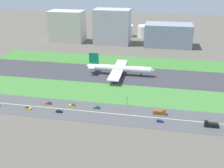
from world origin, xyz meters
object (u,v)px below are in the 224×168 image
object	(u,v)px
airliner	(118,68)
car_2	(49,103)
car_1	(28,108)
traffic_light	(127,101)
car_0	(59,111)
fuel_tank_west	(127,31)
office_tower	(168,35)
truck_1	(211,125)
truck_0	(160,112)
car_3	(97,107)
fuel_tank_east	(170,33)
fuel_tank_centre	(146,31)
car_4	(160,121)
car_5	(72,105)
terminal_building	(67,26)
hangar_building	(112,27)

from	to	relation	value
airliner	car_2	size ratio (longest dim) A/B	14.77
car_1	traffic_light	bearing A→B (deg)	-165.13
car_0	fuel_tank_west	size ratio (longest dim) A/B	0.26
office_tower	truck_1	bearing A→B (deg)	-82.50
truck_0	fuel_tank_west	bearing A→B (deg)	102.92
car_3	fuel_tank_east	bearing A→B (deg)	76.55
airliner	fuel_tank_west	xyz separation A→B (m)	(-12.48, 159.00, 2.01)
car_1	fuel_tank_west	world-z (taller)	fuel_tank_west
truck_0	fuel_tank_centre	size ratio (longest dim) A/B	0.34
truck_1	car_4	distance (m)	31.39
car_2	office_tower	xyz separation A→B (m)	(86.21, 182.00, 13.30)
fuel_tank_east	car_3	bearing A→B (deg)	-103.45
car_3	car_0	bearing A→B (deg)	-157.80
truck_1	traffic_light	distance (m)	57.90
fuel_tank_west	car_5	bearing A→B (deg)	-92.48
car_3	terminal_building	distance (m)	202.11
hangar_building	truck_0	bearing A→B (deg)	-69.83
truck_0	fuel_tank_west	xyz separation A→B (m)	(-52.08, 227.00, 6.57)
car_3	fuel_tank_west	distance (m)	227.27
truck_0	fuel_tank_centre	world-z (taller)	fuel_tank_centre
airliner	car_1	size ratio (longest dim) A/B	14.77
office_tower	fuel_tank_centre	size ratio (longest dim) A/B	2.42
terminal_building	car_1	bearing A→B (deg)	-78.76
airliner	fuel_tank_west	size ratio (longest dim) A/B	3.82
car_4	traffic_light	size ratio (longest dim) A/B	0.61
car_1	traffic_light	size ratio (longest dim) A/B	0.61
car_5	hangar_building	size ratio (longest dim) A/B	0.09
car_3	fuel_tank_centre	world-z (taller)	fuel_tank_centre
truck_1	car_4	bearing A→B (deg)	-0.00
car_0	fuel_tank_centre	size ratio (longest dim) A/B	0.18
fuel_tank_west	hangar_building	bearing A→B (deg)	-108.20
airliner	car_4	world-z (taller)	airliner
car_3	car_4	xyz separation A→B (m)	(43.84, -10.00, 0.00)
truck_1	hangar_building	xyz separation A→B (m)	(-98.38, 192.00, 20.74)
car_1	office_tower	world-z (taller)	office_tower
car_4	car_2	bearing A→B (deg)	-7.12
truck_1	car_3	distance (m)	75.89
car_3	truck_0	distance (m)	43.72
fuel_tank_east	terminal_building	bearing A→B (deg)	-162.18
office_tower	car_1	bearing A→B (deg)	-116.92
traffic_light	fuel_tank_centre	xyz separation A→B (m)	(-1.27, 219.01, 4.09)
traffic_light	office_tower	distance (m)	176.80
car_2	car_3	xyz separation A→B (m)	(36.27, 0.00, 0.00)
truck_1	car_0	world-z (taller)	truck_1
fuel_tank_centre	fuel_tank_east	xyz separation A→B (m)	(35.31, 0.00, -1.36)
airliner	car_5	bearing A→B (deg)	-108.15
car_3	fuel_tank_west	xyz separation A→B (m)	(-8.36, 227.00, 7.32)
fuel_tank_east	hangar_building	bearing A→B (deg)	-149.84
car_3	office_tower	bearing A→B (deg)	74.66
car_2	car_4	xyz separation A→B (m)	(80.11, -10.00, 0.00)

